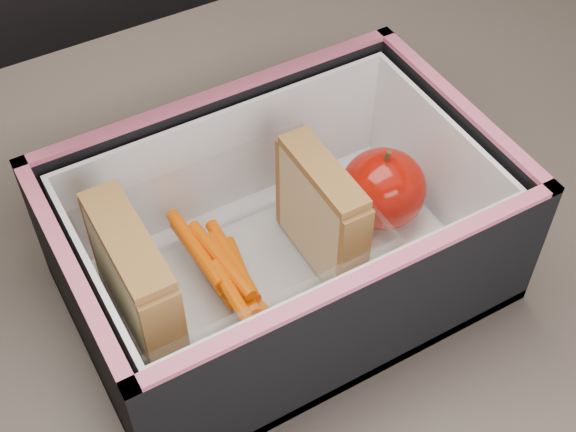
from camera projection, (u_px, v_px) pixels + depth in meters
name	position (u px, v px, depth m)	size (l,w,h in m)	color
kitchen_table	(359.00, 320.00, 0.71)	(1.20, 0.80, 0.75)	#50433C
lunch_bag	(279.00, 223.00, 0.58)	(0.31, 0.32, 0.28)	black
plastic_tub	(234.00, 262.00, 0.57)	(0.19, 0.14, 0.08)	white
sandwich_left	(137.00, 288.00, 0.54)	(0.03, 0.10, 0.11)	tan
sandwich_right	(321.00, 214.00, 0.59)	(0.02, 0.09, 0.10)	tan
carrot_sticks	(229.00, 276.00, 0.59)	(0.04, 0.14, 0.03)	#DE3500
paper_napkin	(378.00, 220.00, 0.65)	(0.08, 0.08, 0.01)	white
red_apple	(383.00, 189.00, 0.62)	(0.09, 0.09, 0.07)	#830B00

